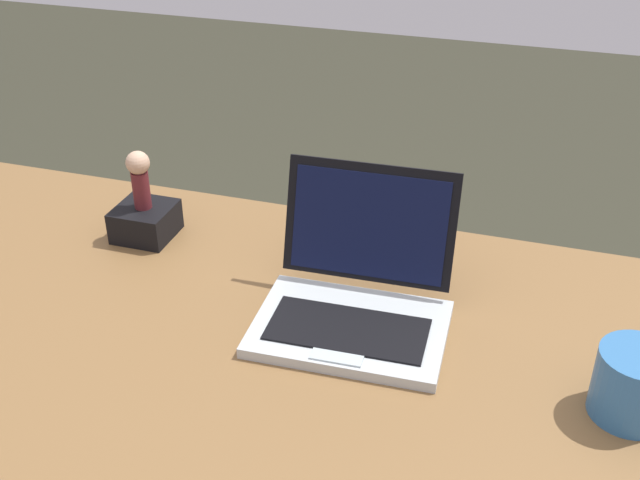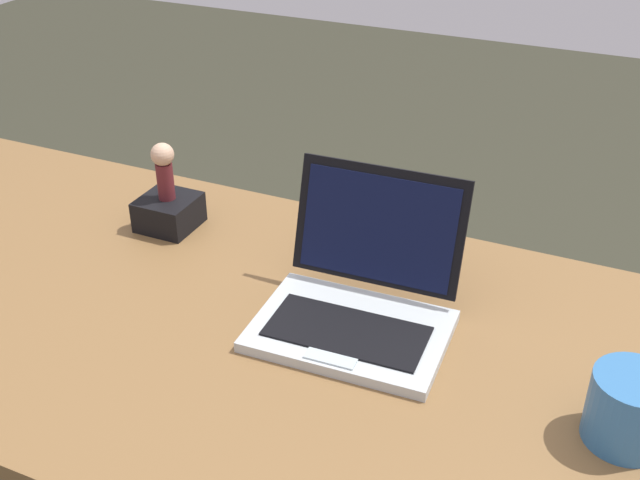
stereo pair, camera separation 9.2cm
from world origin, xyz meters
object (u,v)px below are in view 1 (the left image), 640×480
object	(u,v)px
figurine_stand	(145,221)
figurine	(139,176)
laptop_front	(356,297)
coffee_mug	(637,385)

from	to	relation	value
figurine_stand	figurine	size ratio (longest dim) A/B	0.92
laptop_front	coffee_mug	size ratio (longest dim) A/B	1.86
laptop_front	figurine_stand	world-z (taller)	laptop_front
figurine_stand	coffee_mug	distance (m)	0.74
figurine_stand	figurine	bearing A→B (deg)	0.00
figurine	coffee_mug	distance (m)	0.74
figurine_stand	figurine	distance (m)	0.08
laptop_front	figurine	world-z (taller)	laptop_front
coffee_mug	figurine	bearing A→B (deg)	164.87
laptop_front	figurine_stand	xyz separation A→B (m)	(-0.37, 0.12, -0.01)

